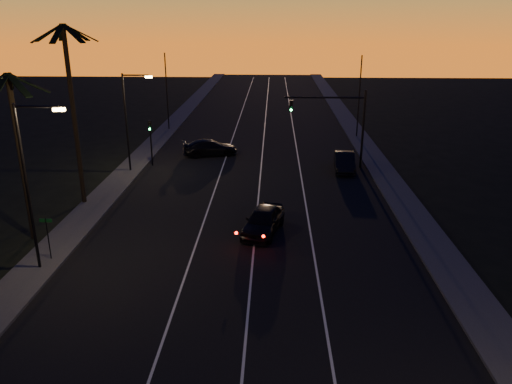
{
  "coord_description": "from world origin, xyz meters",
  "views": [
    {
      "loc": [
        1.58,
        -3.68,
        13.0
      ],
      "look_at": [
        0.6,
        23.78,
        3.26
      ],
      "focal_mm": 35.0,
      "sensor_mm": 36.0,
      "label": 1
    }
  ],
  "objects_px": {
    "signal_mast": "(337,115)",
    "lead_car": "(263,220)",
    "cross_car": "(210,147)",
    "right_car": "(344,162)"
  },
  "relations": [
    {
      "from": "right_car",
      "to": "cross_car",
      "type": "distance_m",
      "value": 13.36
    },
    {
      "from": "cross_car",
      "to": "right_car",
      "type": "bearing_deg",
      "value": -20.4
    },
    {
      "from": "signal_mast",
      "to": "cross_car",
      "type": "distance_m",
      "value": 12.96
    },
    {
      "from": "right_car",
      "to": "cross_car",
      "type": "height_order",
      "value": "right_car"
    },
    {
      "from": "signal_mast",
      "to": "lead_car",
      "type": "height_order",
      "value": "signal_mast"
    },
    {
      "from": "lead_car",
      "to": "right_car",
      "type": "relative_size",
      "value": 1.14
    },
    {
      "from": "lead_car",
      "to": "cross_car",
      "type": "xyz_separation_m",
      "value": [
        -5.63,
        18.39,
        -0.05
      ]
    },
    {
      "from": "lead_car",
      "to": "right_car",
      "type": "height_order",
      "value": "lead_car"
    },
    {
      "from": "cross_car",
      "to": "lead_car",
      "type": "bearing_deg",
      "value": -72.98
    },
    {
      "from": "lead_car",
      "to": "right_car",
      "type": "bearing_deg",
      "value": 63.36
    }
  ]
}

